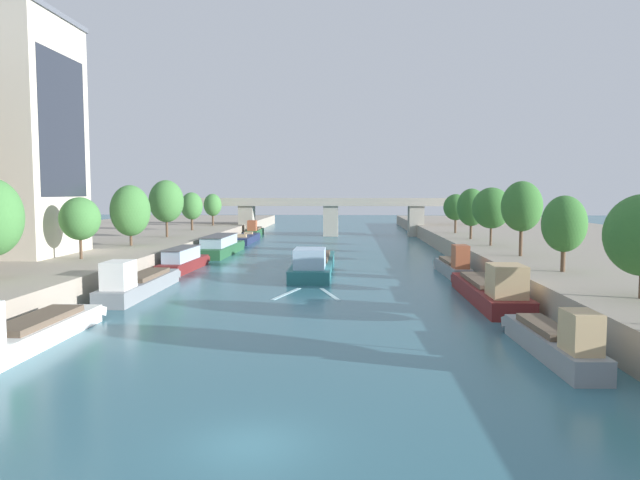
{
  "coord_description": "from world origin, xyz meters",
  "views": [
    {
      "loc": [
        3.27,
        -19.09,
        8.5
      ],
      "look_at": [
        0.0,
        50.84,
        2.81
      ],
      "focal_mm": 33.25,
      "sensor_mm": 36.0,
      "label": 1
    }
  ],
  "objects_px": {
    "tree_right_end_of_row": "(456,207)",
    "tree_right_midway": "(491,208)",
    "moored_boat_left_gap_after": "(221,246)",
    "moored_boat_right_upstream": "(554,340)",
    "tree_left_third": "(213,205)",
    "moored_boat_left_downstream": "(138,283)",
    "moored_boat_left_upstream": "(183,261)",
    "tree_left_past_mid": "(166,201)",
    "moored_boat_right_gap_after": "(453,266)",
    "tree_left_distant": "(192,206)",
    "tree_left_far": "(130,211)",
    "moored_boat_left_midway": "(246,239)",
    "tree_left_second": "(80,219)",
    "moored_boat_left_far": "(19,334)",
    "tree_right_third": "(564,224)",
    "moored_boat_left_near": "(255,231)",
    "bridge_far": "(331,212)",
    "barge_midriver": "(314,263)",
    "moored_boat_right_midway": "(491,290)",
    "tree_right_far": "(522,206)",
    "tree_right_distant": "(471,207)"
  },
  "relations": [
    {
      "from": "moored_boat_left_upstream",
      "to": "tree_left_past_mid",
      "type": "height_order",
      "value": "tree_left_past_mid"
    },
    {
      "from": "moored_boat_right_midway",
      "to": "tree_left_past_mid",
      "type": "bearing_deg",
      "value": 135.35
    },
    {
      "from": "moored_boat_left_gap_after",
      "to": "moored_boat_right_upstream",
      "type": "xyz_separation_m",
      "value": [
        27.9,
        -49.42,
        -0.2
      ]
    },
    {
      "from": "moored_boat_right_midway",
      "to": "tree_right_third",
      "type": "bearing_deg",
      "value": 16.48
    },
    {
      "from": "tree_right_far",
      "to": "tree_right_distant",
      "type": "xyz_separation_m",
      "value": [
        -0.48,
        21.17,
        -0.64
      ]
    },
    {
      "from": "tree_right_end_of_row",
      "to": "tree_left_third",
      "type": "bearing_deg",
      "value": 156.42
    },
    {
      "from": "tree_left_past_mid",
      "to": "moored_boat_right_gap_after",
      "type": "bearing_deg",
      "value": -30.19
    },
    {
      "from": "moored_boat_left_far",
      "to": "moored_boat_left_near",
      "type": "distance_m",
      "value": 83.11
    },
    {
      "from": "tree_left_second",
      "to": "tree_right_third",
      "type": "relative_size",
      "value": 0.97
    },
    {
      "from": "tree_left_past_mid",
      "to": "tree_left_distant",
      "type": "height_order",
      "value": "tree_left_past_mid"
    },
    {
      "from": "bridge_far",
      "to": "tree_left_distant",
      "type": "bearing_deg",
      "value": -139.91
    },
    {
      "from": "tree_left_far",
      "to": "tree_right_end_of_row",
      "type": "distance_m",
      "value": 47.87
    },
    {
      "from": "moored_boat_left_upstream",
      "to": "tree_left_past_mid",
      "type": "bearing_deg",
      "value": 112.12
    },
    {
      "from": "moored_boat_left_midway",
      "to": "tree_right_distant",
      "type": "xyz_separation_m",
      "value": [
        33.73,
        -19.75,
        5.85
      ]
    },
    {
      "from": "tree_left_second",
      "to": "tree_left_past_mid",
      "type": "bearing_deg",
      "value": 90.26
    },
    {
      "from": "tree_left_second",
      "to": "bridge_far",
      "type": "distance_m",
      "value": 64.28
    },
    {
      "from": "tree_left_second",
      "to": "moored_boat_left_gap_after",
      "type": "bearing_deg",
      "value": 73.28
    },
    {
      "from": "moored_boat_left_upstream",
      "to": "tree_right_end_of_row",
      "type": "height_order",
      "value": "tree_right_end_of_row"
    },
    {
      "from": "barge_midriver",
      "to": "moored_boat_right_gap_after",
      "type": "distance_m",
      "value": 14.49
    },
    {
      "from": "moored_boat_left_gap_after",
      "to": "bridge_far",
      "type": "xyz_separation_m",
      "value": [
        14.04,
        34.9,
        3.48
      ]
    },
    {
      "from": "tree_right_end_of_row",
      "to": "tree_right_midway",
      "type": "bearing_deg",
      "value": -89.31
    },
    {
      "from": "moored_boat_left_near",
      "to": "tree_right_third",
      "type": "height_order",
      "value": "tree_right_third"
    },
    {
      "from": "moored_boat_left_far",
      "to": "tree_right_far",
      "type": "xyz_separation_m",
      "value": [
        34.48,
        28.22,
        6.14
      ]
    },
    {
      "from": "tree_right_midway",
      "to": "tree_left_third",
      "type": "bearing_deg",
      "value": 136.63
    },
    {
      "from": "moored_boat_left_downstream",
      "to": "moored_boat_left_midway",
      "type": "distance_m",
      "value": 51.7
    },
    {
      "from": "tree_left_second",
      "to": "moored_boat_left_far",
      "type": "bearing_deg",
      "value": -72.61
    },
    {
      "from": "moored_boat_left_downstream",
      "to": "moored_boat_left_gap_after",
      "type": "bearing_deg",
      "value": 90.02
    },
    {
      "from": "moored_boat_left_downstream",
      "to": "tree_left_third",
      "type": "xyz_separation_m",
      "value": [
        -7.86,
        61.66,
        5.09
      ]
    },
    {
      "from": "moored_boat_left_near",
      "to": "tree_left_second",
      "type": "bearing_deg",
      "value": -96.78
    },
    {
      "from": "moored_boat_left_near",
      "to": "tree_left_far",
      "type": "height_order",
      "value": "tree_left_far"
    },
    {
      "from": "moored_boat_left_downstream",
      "to": "moored_boat_left_midway",
      "type": "xyz_separation_m",
      "value": [
        0.03,
        51.7,
        -0.38
      ]
    },
    {
      "from": "tree_right_midway",
      "to": "bridge_far",
      "type": "xyz_separation_m",
      "value": [
        -20.01,
        44.79,
        -2.03
      ]
    },
    {
      "from": "moored_boat_left_upstream",
      "to": "tree_right_midway",
      "type": "distance_m",
      "value": 35.65
    },
    {
      "from": "moored_boat_left_midway",
      "to": "tree_right_midway",
      "type": "height_order",
      "value": "tree_right_midway"
    },
    {
      "from": "moored_boat_left_upstream",
      "to": "tree_right_distant",
      "type": "bearing_deg",
      "value": 25.89
    },
    {
      "from": "tree_right_third",
      "to": "tree_right_midway",
      "type": "distance_m",
      "value": 22.66
    },
    {
      "from": "barge_midriver",
      "to": "moored_boat_left_midway",
      "type": "xyz_separation_m",
      "value": [
        -13.68,
        37.17,
        -0.34
      ]
    },
    {
      "from": "moored_boat_left_far",
      "to": "tree_left_second",
      "type": "bearing_deg",
      "value": 107.39
    },
    {
      "from": "barge_midriver",
      "to": "tree_left_past_mid",
      "type": "bearing_deg",
      "value": 138.95
    },
    {
      "from": "tree_left_distant",
      "to": "moored_boat_left_upstream",
      "type": "bearing_deg",
      "value": -76.78
    },
    {
      "from": "moored_boat_left_upstream",
      "to": "moored_boat_left_downstream",
      "type": "bearing_deg",
      "value": -88.06
    },
    {
      "from": "tree_left_second",
      "to": "tree_right_midway",
      "type": "relative_size",
      "value": 0.85
    },
    {
      "from": "barge_midriver",
      "to": "tree_left_past_mid",
      "type": "distance_m",
      "value": 29.23
    },
    {
      "from": "bridge_far",
      "to": "tree_left_far",
      "type": "bearing_deg",
      "value": -115.33
    },
    {
      "from": "moored_boat_left_far",
      "to": "barge_midriver",
      "type": "bearing_deg",
      "value": 66.44
    },
    {
      "from": "moored_boat_left_midway",
      "to": "tree_left_distant",
      "type": "relative_size",
      "value": 2.52
    },
    {
      "from": "tree_left_past_mid",
      "to": "bridge_far",
      "type": "bearing_deg",
      "value": 56.95
    },
    {
      "from": "moored_boat_left_near",
      "to": "tree_right_distant",
      "type": "distance_m",
      "value": 48.49
    },
    {
      "from": "tree_right_third",
      "to": "bridge_far",
      "type": "bearing_deg",
      "value": 106.7
    },
    {
      "from": "tree_right_far",
      "to": "tree_right_distant",
      "type": "bearing_deg",
      "value": 91.31
    }
  ]
}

